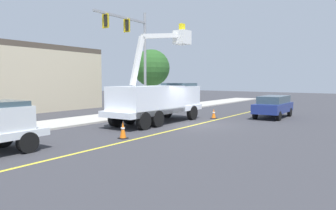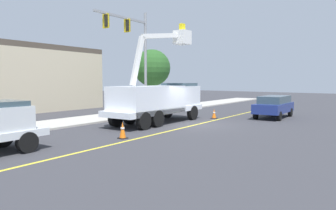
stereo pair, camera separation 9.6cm
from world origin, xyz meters
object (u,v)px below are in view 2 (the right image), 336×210
traffic_signal_mast (134,45)px  traffic_cone_mid_front (123,130)px  passing_minivan (274,105)px  traffic_cone_mid_rear (214,114)px  utility_bucket_truck (159,99)px

traffic_signal_mast → traffic_cone_mid_front: bearing=-134.9°
passing_minivan → traffic_cone_mid_rear: size_ratio=6.84×
passing_minivan → utility_bucket_truck: bearing=150.1°
traffic_cone_mid_front → traffic_cone_mid_rear: bearing=6.8°
traffic_cone_mid_front → passing_minivan: bearing=-8.3°
utility_bucket_truck → traffic_cone_mid_front: 6.10m
passing_minivan → traffic_cone_mid_rear: 4.78m
utility_bucket_truck → traffic_cone_mid_rear: 4.92m
traffic_cone_mid_rear → traffic_signal_mast: size_ratio=0.09×
utility_bucket_truck → traffic_cone_mid_front: size_ratio=10.12×
traffic_cone_mid_rear → traffic_cone_mid_front: bearing=-173.2°
utility_bucket_truck → traffic_cone_mid_rear: utility_bucket_truck is taller
traffic_cone_mid_rear → traffic_signal_mast: 8.38m
traffic_signal_mast → traffic_cone_mid_rear: bearing=-61.7°
traffic_cone_mid_front → traffic_cone_mid_rear: traffic_cone_mid_front is taller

